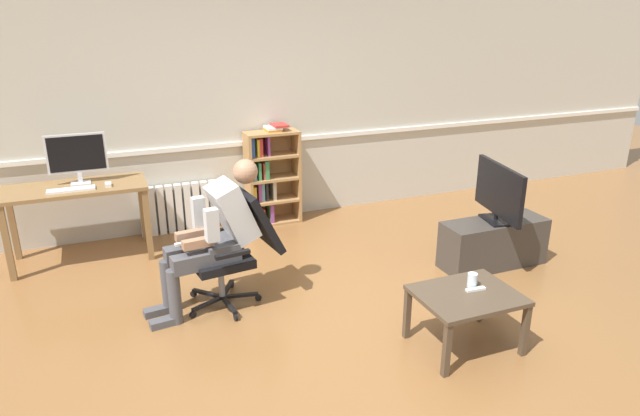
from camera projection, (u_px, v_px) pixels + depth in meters
ground_plane at (343, 330)px, 4.36m from camera, size 18.00×18.00×0.00m
back_wall at (246, 104)px, 6.22m from camera, size 12.00×0.13×2.70m
computer_desk at (76, 197)px, 5.37m from camera, size 1.30×0.58×0.76m
imac_monitor at (77, 155)px, 5.33m from camera, size 0.54×0.14×0.48m
keyboard at (71, 190)px, 5.20m from camera, size 0.42×0.12×0.02m
computer_mouse at (108, 184)px, 5.33m from camera, size 0.06×0.10×0.03m
bookshelf at (269, 177)px, 6.37m from camera, size 0.60×0.29×1.14m
radiator at (179, 208)px, 6.19m from camera, size 0.84×0.08×0.54m
office_chair at (238, 243)px, 4.64m from camera, size 0.83×0.63×0.96m
person_seated at (214, 233)px, 4.50m from camera, size 1.00×0.43×1.22m
tv_stand at (493, 243)px, 5.39m from camera, size 1.03×0.37×0.45m
tv_screen at (499, 192)px, 5.21m from camera, size 0.26×0.81×0.54m
coffee_table at (467, 300)px, 4.03m from camera, size 0.72×0.57×0.43m
drinking_glass at (472, 280)px, 4.09m from camera, size 0.07×0.07×0.10m
spare_remote at (476, 289)px, 4.05m from camera, size 0.15×0.05×0.02m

